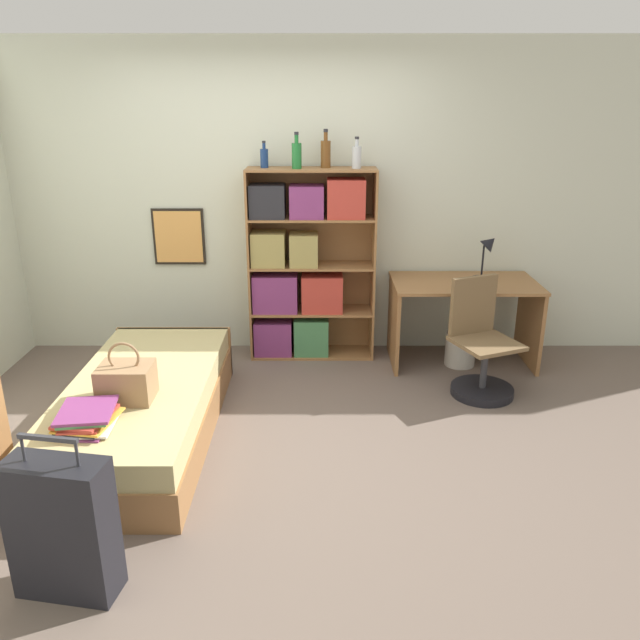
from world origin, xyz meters
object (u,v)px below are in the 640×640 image
at_px(desk, 461,306).
at_px(desk_chair, 479,358).
at_px(waste_bin, 459,349).
at_px(bottle_green, 263,157).
at_px(handbag, 125,382).
at_px(desk_lamp, 487,249).
at_px(book_stack_on_bed, 86,418).
at_px(bottle_clear, 324,153).
at_px(bookcase, 299,268).
at_px(bottle_brown, 295,155).
at_px(suitcase, 61,529).
at_px(bed, 142,408).
at_px(bottle_blue, 355,156).

relative_size(desk, desk_chair, 1.34).
distance_m(desk, waste_bin, 0.36).
height_order(bottle_green, desk_chair, bottle_green).
distance_m(handbag, bottle_green, 2.19).
distance_m(desk, desk_lamp, 0.51).
relative_size(bottle_green, desk_lamp, 0.53).
relative_size(book_stack_on_bed, desk_lamp, 0.96).
bearing_deg(bottle_clear, desk_chair, -34.05).
distance_m(bookcase, bottle_brown, 0.93).
xyz_separation_m(bottle_green, waste_bin, (1.63, -0.27, -1.54)).
height_order(handbag, bottle_green, bottle_green).
height_order(bottle_green, desk, bottle_green).
xyz_separation_m(handbag, suitcase, (0.03, -1.13, -0.18)).
bearing_deg(handbag, desk, 32.47).
height_order(handbag, bottle_clear, bottle_clear).
height_order(bed, suitcase, suitcase).
relative_size(suitcase, bookcase, 0.50).
height_order(book_stack_on_bed, desk_chair, desk_chair).
bearing_deg(book_stack_on_bed, handbag, 69.85).
relative_size(bed, book_stack_on_bed, 5.34).
relative_size(bottle_green, bottle_brown, 0.75).
xyz_separation_m(suitcase, bottle_clear, (1.18, 2.84, 1.38)).
bearing_deg(desk_lamp, book_stack_on_bed, -144.33).
xyz_separation_m(bottle_clear, desk_chair, (1.17, -0.79, -1.44)).
xyz_separation_m(bookcase, bottle_green, (-0.29, 0.04, 0.90)).
height_order(bottle_clear, desk_lamp, bottle_clear).
relative_size(bookcase, waste_bin, 5.68).
distance_m(bookcase, desk, 1.39).
relative_size(bed, handbag, 5.41).
bearing_deg(handbag, waste_bin, 31.42).
relative_size(bottle_green, bottle_blue, 0.86).
bearing_deg(handbag, bottle_clear, 54.59).
bearing_deg(handbag, bookcase, 58.85).
height_order(bottle_brown, desk, bottle_brown).
bearing_deg(book_stack_on_bed, bottle_clear, 56.81).
relative_size(bottle_green, desk_chair, 0.24).
distance_m(bookcase, desk_lamp, 1.55).
height_order(suitcase, bottle_green, bottle_green).
distance_m(bottle_brown, desk_lamp, 1.73).
bearing_deg(desk, bed, -152.51).
xyz_separation_m(book_stack_on_bed, desk_lamp, (2.67, 1.92, 0.51)).
xyz_separation_m(book_stack_on_bed, desk, (2.48, 1.84, 0.04)).
bearing_deg(desk_lamp, desk, -157.89).
bearing_deg(desk_chair, handbag, -158.94).
bearing_deg(bookcase, desk_chair, -28.69).
xyz_separation_m(bed, bottle_blue, (1.46, 1.38, 1.50)).
bearing_deg(desk, desk_lamp, 22.11).
xyz_separation_m(bottle_brown, desk_chair, (1.40, -0.72, -1.43)).
relative_size(desk, desk_lamp, 3.02).
relative_size(handbag, book_stack_on_bed, 0.99).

